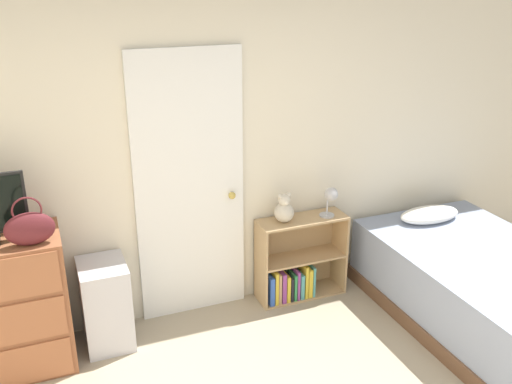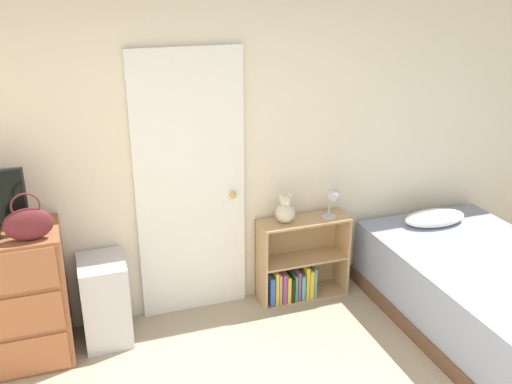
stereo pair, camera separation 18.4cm
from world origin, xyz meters
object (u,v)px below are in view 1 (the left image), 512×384
at_px(desk_lamp, 331,197).
at_px(bed, 483,288).
at_px(handbag, 30,228).
at_px(bookshelf, 295,268).
at_px(dresser, 5,306).
at_px(storage_bin, 106,304).
at_px(teddy_bear, 284,210).

bearing_deg(desk_lamp, bed, -41.78).
height_order(handbag, desk_lamp, handbag).
relative_size(bookshelf, bed, 0.37).
bearing_deg(bookshelf, desk_lamp, -8.80).
bearing_deg(dresser, handbag, -33.25).
height_order(handbag, bed, handbag).
relative_size(bookshelf, desk_lamp, 2.98).
bearing_deg(handbag, storage_bin, 25.47).
xyz_separation_m(handbag, storage_bin, (0.42, 0.20, -0.76)).
bearing_deg(bed, dresser, 167.71).
height_order(desk_lamp, bed, desk_lamp).
relative_size(dresser, handbag, 3.01).
height_order(dresser, bed, dresser).
distance_m(bookshelf, bed, 1.47).
xyz_separation_m(bookshelf, desk_lamp, (0.28, -0.04, 0.61)).
bearing_deg(bed, storage_bin, 164.02).
relative_size(dresser, bed, 0.48).
bearing_deg(dresser, teddy_bear, 3.28).
relative_size(dresser, desk_lamp, 3.89).
distance_m(bookshelf, teddy_bear, 0.55).
bearing_deg(teddy_bear, bed, -33.33).
relative_size(teddy_bear, bed, 0.12).
distance_m(handbag, teddy_bear, 1.89).
bearing_deg(bed, desk_lamp, 138.22).
bearing_deg(bookshelf, dresser, -176.79).
height_order(dresser, teddy_bear, dresser).
height_order(storage_bin, bed, bed).
relative_size(bookshelf, teddy_bear, 3.05).
height_order(bookshelf, desk_lamp, desk_lamp).
distance_m(storage_bin, desk_lamp, 1.90).
height_order(storage_bin, desk_lamp, desk_lamp).
bearing_deg(desk_lamp, storage_bin, -178.97).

